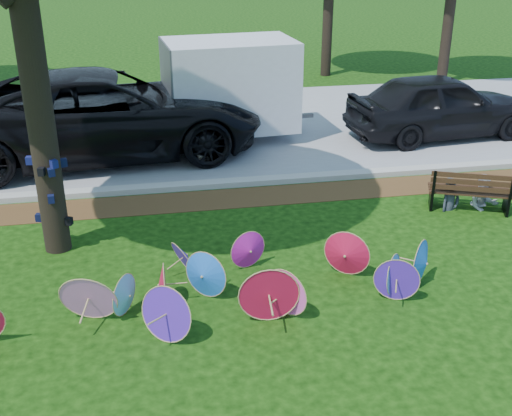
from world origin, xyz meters
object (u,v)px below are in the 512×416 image
(dark_pickup, at_px, (441,105))
(cargo_trailer, at_px, (230,85))
(park_bench, at_px, (470,189))
(parasol_pile, at_px, (231,284))
(person_right, at_px, (487,176))
(black_van, at_px, (106,114))
(person_left, at_px, (453,179))

(dark_pickup, distance_m, cargo_trailer, 5.42)
(cargo_trailer, relative_size, park_bench, 1.99)
(cargo_trailer, height_order, park_bench, cargo_trailer)
(parasol_pile, xyz_separation_m, cargo_trailer, (1.15, 7.81, 1.03))
(park_bench, height_order, person_right, person_right)
(parasol_pile, bearing_deg, black_van, 105.12)
(parasol_pile, distance_m, black_van, 7.35)
(person_left, relative_size, person_right, 0.96)
(parasol_pile, height_order, person_left, person_left)
(park_bench, xyz_separation_m, person_left, (-0.35, 0.05, 0.21))
(person_left, bearing_deg, cargo_trailer, 103.05)
(dark_pickup, bearing_deg, cargo_trailer, 76.03)
(parasol_pile, height_order, cargo_trailer, cargo_trailer)
(parasol_pile, relative_size, park_bench, 4.52)
(dark_pickup, height_order, cargo_trailer, cargo_trailer)
(dark_pickup, height_order, person_left, dark_pickup)
(dark_pickup, distance_m, person_right, 4.50)
(cargo_trailer, bearing_deg, person_left, -60.30)
(black_van, xyz_separation_m, park_bench, (6.97, -4.48, -0.60))
(park_bench, bearing_deg, black_van, 168.84)
(cargo_trailer, bearing_deg, parasol_pile, -103.22)
(person_right, bearing_deg, parasol_pile, -148.92)
(dark_pickup, distance_m, park_bench, 4.66)
(parasol_pile, distance_m, cargo_trailer, 7.96)
(black_van, distance_m, cargo_trailer, 3.17)
(parasol_pile, distance_m, park_bench, 5.68)
(black_van, distance_m, park_bench, 8.30)
(dark_pickup, xyz_separation_m, park_bench, (-1.42, -4.42, -0.41))
(park_bench, bearing_deg, dark_pickup, 93.77)
(parasol_pile, bearing_deg, person_left, 29.33)
(person_right, bearing_deg, park_bench, -166.86)
(cargo_trailer, xyz_separation_m, person_left, (3.56, -5.17, -0.78))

